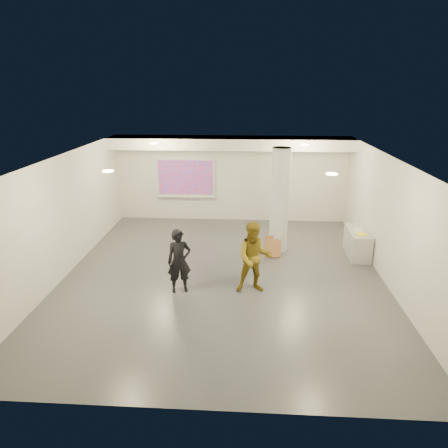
# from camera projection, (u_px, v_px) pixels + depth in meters

# --- Properties ---
(floor) EXTENTS (8.00, 9.00, 0.01)m
(floor) POSITION_uv_depth(u_px,v_px,m) (223.00, 275.00, 10.20)
(floor) COLOR #3B3E43
(floor) RESTS_ON ground
(ceiling) EXTENTS (8.00, 9.00, 0.01)m
(ceiling) POSITION_uv_depth(u_px,v_px,m) (223.00, 158.00, 9.22)
(ceiling) COLOR silver
(ceiling) RESTS_ON floor
(wall_back) EXTENTS (8.00, 0.01, 3.00)m
(wall_back) POSITION_uv_depth(u_px,v_px,m) (231.00, 179.00, 13.95)
(wall_back) COLOR silver
(wall_back) RESTS_ON floor
(wall_front) EXTENTS (8.00, 0.01, 3.00)m
(wall_front) POSITION_uv_depth(u_px,v_px,m) (202.00, 324.00, 5.47)
(wall_front) COLOR silver
(wall_front) RESTS_ON floor
(wall_left) EXTENTS (0.01, 9.00, 3.00)m
(wall_left) POSITION_uv_depth(u_px,v_px,m) (63.00, 217.00, 9.94)
(wall_left) COLOR silver
(wall_left) RESTS_ON floor
(wall_right) EXTENTS (0.01, 9.00, 3.00)m
(wall_right) POSITION_uv_depth(u_px,v_px,m) (391.00, 223.00, 9.48)
(wall_right) COLOR silver
(wall_right) RESTS_ON floor
(soffit_band) EXTENTS (8.00, 1.10, 0.36)m
(soffit_band) POSITION_uv_depth(u_px,v_px,m) (231.00, 143.00, 13.00)
(soffit_band) COLOR white
(soffit_band) RESTS_ON ceiling
(downlight_nw) EXTENTS (0.22, 0.22, 0.02)m
(downlight_nw) POSITION_uv_depth(u_px,v_px,m) (154.00, 143.00, 11.71)
(downlight_nw) COLOR #FFC88D
(downlight_nw) RESTS_ON ceiling
(downlight_ne) EXTENTS (0.22, 0.22, 0.02)m
(downlight_ne) POSITION_uv_depth(u_px,v_px,m) (305.00, 145.00, 11.45)
(downlight_ne) COLOR #FFC88D
(downlight_ne) RESTS_ON ceiling
(downlight_sw) EXTENTS (0.22, 0.22, 0.02)m
(downlight_sw) POSITION_uv_depth(u_px,v_px,m) (108.00, 171.00, 7.94)
(downlight_sw) COLOR #FFC88D
(downlight_sw) RESTS_ON ceiling
(downlight_se) EXTENTS (0.22, 0.22, 0.02)m
(downlight_se) POSITION_uv_depth(u_px,v_px,m) (332.00, 174.00, 7.68)
(downlight_se) COLOR #FFC88D
(downlight_se) RESTS_ON ceiling
(column) EXTENTS (0.52, 0.52, 3.00)m
(column) POSITION_uv_depth(u_px,v_px,m) (280.00, 201.00, 11.32)
(column) COLOR silver
(column) RESTS_ON floor
(projection_screen) EXTENTS (2.10, 0.13, 1.42)m
(projection_screen) POSITION_uv_depth(u_px,v_px,m) (186.00, 178.00, 13.99)
(projection_screen) COLOR silver
(projection_screen) RESTS_ON wall_back
(credenza) EXTENTS (0.57, 1.30, 0.75)m
(credenza) POSITION_uv_depth(u_px,v_px,m) (357.00, 243.00, 11.28)
(credenza) COLOR #9EA0A3
(credenza) RESTS_ON floor
(papers_stack) EXTENTS (0.26, 0.33, 0.02)m
(papers_stack) POSITION_uv_depth(u_px,v_px,m) (359.00, 230.00, 11.17)
(papers_stack) COLOR silver
(papers_stack) RESTS_ON credenza
(postit_pad) EXTENTS (0.27, 0.31, 0.03)m
(postit_pad) POSITION_uv_depth(u_px,v_px,m) (361.00, 234.00, 10.87)
(postit_pad) COLOR #FDFE22
(postit_pad) RESTS_ON credenza
(cardboard_back) EXTENTS (0.48, 0.24, 0.51)m
(cardboard_back) POSITION_uv_depth(u_px,v_px,m) (273.00, 244.00, 11.53)
(cardboard_back) COLOR #9A673D
(cardboard_back) RESTS_ON floor
(cardboard_front) EXTENTS (0.48, 0.22, 0.50)m
(cardboard_front) POSITION_uv_depth(u_px,v_px,m) (273.00, 248.00, 11.23)
(cardboard_front) COLOR #9A673D
(cardboard_front) RESTS_ON floor
(woman) EXTENTS (0.64, 0.52, 1.53)m
(woman) POSITION_uv_depth(u_px,v_px,m) (179.00, 261.00, 9.19)
(woman) COLOR black
(woman) RESTS_ON floor
(man) EXTENTS (0.89, 0.73, 1.71)m
(man) POSITION_uv_depth(u_px,v_px,m) (254.00, 258.00, 9.16)
(man) COLOR olive
(man) RESTS_ON floor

